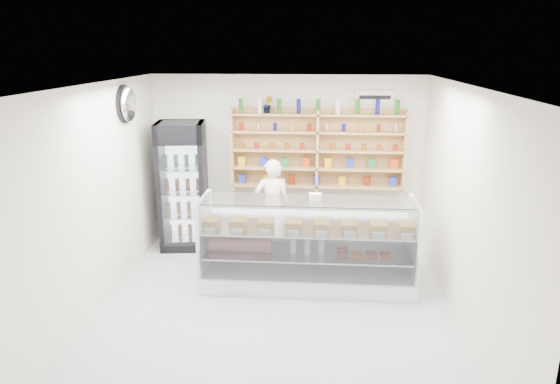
{
  "coord_description": "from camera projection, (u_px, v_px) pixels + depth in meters",
  "views": [
    {
      "loc": [
        0.51,
        -5.7,
        3.21
      ],
      "look_at": [
        -0.0,
        0.9,
        1.29
      ],
      "focal_mm": 32.0,
      "sensor_mm": 36.0,
      "label": 1
    }
  ],
  "objects": [
    {
      "name": "drinks_cooler",
      "position": [
        183.0,
        186.0,
        8.15
      ],
      "size": [
        0.84,
        0.82,
        2.08
      ],
      "rotation": [
        0.0,
        0.0,
        0.13
      ],
      "color": "black",
      "rests_on": "floor"
    },
    {
      "name": "security_mirror",
      "position": [
        128.0,
        104.0,
        7.02
      ],
      "size": [
        0.15,
        0.5,
        0.5
      ],
      "primitive_type": "ellipsoid",
      "color": "silver",
      "rests_on": "left_wall"
    },
    {
      "name": "shop_worker",
      "position": [
        272.0,
        206.0,
        7.97
      ],
      "size": [
        0.62,
        0.46,
        1.55
      ],
      "primitive_type": "imported",
      "rotation": [
        0.0,
        0.0,
        3.31
      ],
      "color": "white",
      "rests_on": "floor"
    },
    {
      "name": "display_counter",
      "position": [
        307.0,
        262.0,
        6.93
      ],
      "size": [
        2.91,
        0.87,
        1.27
      ],
      "color": "white",
      "rests_on": "floor"
    },
    {
      "name": "potted_plant",
      "position": [
        268.0,
        104.0,
        8.01
      ],
      "size": [
        0.16,
        0.13,
        0.28
      ],
      "primitive_type": "imported",
      "rotation": [
        0.0,
        0.0,
        -0.04
      ],
      "color": "#1E6626",
      "rests_on": "wall_shelving"
    },
    {
      "name": "room",
      "position": [
        274.0,
        204.0,
        6.0
      ],
      "size": [
        5.0,
        5.0,
        5.0
      ],
      "color": "#B9B9BE",
      "rests_on": "ground"
    },
    {
      "name": "wall_sign",
      "position": [
        375.0,
        97.0,
        7.97
      ],
      "size": [
        0.62,
        0.03,
        0.2
      ],
      "primitive_type": "cube",
      "color": "white",
      "rests_on": "back_wall"
    },
    {
      "name": "wall_shelving",
      "position": [
        317.0,
        151.0,
        8.15
      ],
      "size": [
        2.84,
        0.28,
        1.33
      ],
      "color": "tan",
      "rests_on": "back_wall"
    }
  ]
}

